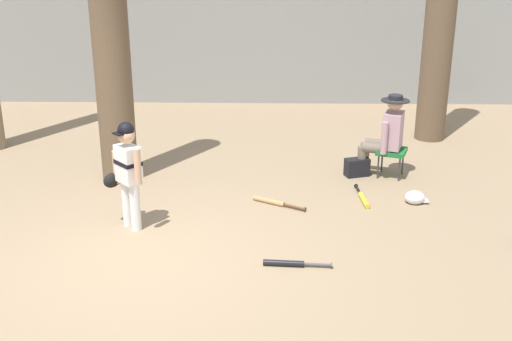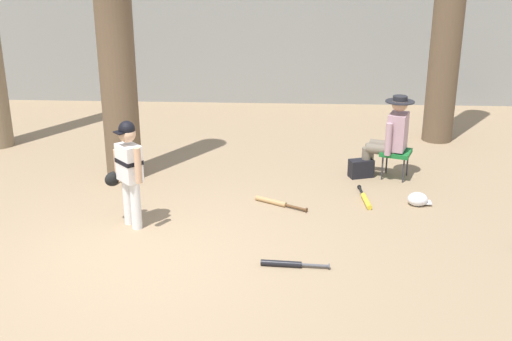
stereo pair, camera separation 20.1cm
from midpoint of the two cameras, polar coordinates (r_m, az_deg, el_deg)
ground_plane at (r=7.01m, az=-10.57°, el=-8.21°), size 60.00×60.00×0.00m
concrete_back_wall at (r=13.45m, az=-4.84°, el=11.75°), size 18.00×0.36×2.70m
tree_near_player at (r=8.98m, az=-13.45°, el=12.00°), size 0.71×0.71×4.90m
young_ballplayer at (r=7.63m, az=-12.06°, el=0.17°), size 0.56×0.46×1.31m
folding_stool at (r=9.40m, az=11.29°, el=1.59°), size 0.51×0.51×0.41m
seated_spectator at (r=9.33m, az=10.81°, el=3.27°), size 0.68×0.54×1.20m
handbag_beside_stool at (r=9.41m, az=8.31°, el=0.28°), size 0.38×0.28×0.26m
bat_wood_tan at (r=8.36m, az=0.83°, el=-2.80°), size 0.69×0.43×0.07m
bat_black_composite at (r=6.86m, az=2.10°, el=-8.22°), size 0.73×0.11×0.07m
bat_yellow_trainer at (r=8.58m, az=8.78°, el=-2.44°), size 0.12×0.73×0.07m
batting_helmet_white at (r=8.62m, az=13.22°, el=-2.34°), size 0.31×0.24×0.18m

